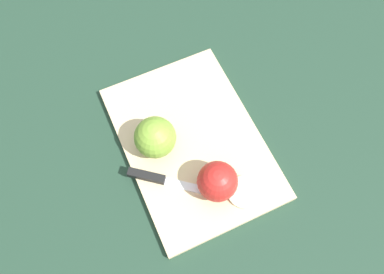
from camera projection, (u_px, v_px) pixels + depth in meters
name	position (u px, v px, depth m)	size (l,w,h in m)	color
ground_plane	(192.00, 144.00, 0.80)	(4.00, 4.00, 0.00)	#1E3828
cutting_board	(192.00, 142.00, 0.80)	(0.43, 0.34, 0.02)	#D1B789
apple_half_left	(155.00, 137.00, 0.75)	(0.09, 0.09, 0.09)	olive
apple_half_right	(217.00, 181.00, 0.71)	(0.08, 0.08, 0.08)	red
knife	(155.00, 178.00, 0.75)	(0.14, 0.13, 0.02)	silver
apple_slice	(244.00, 192.00, 0.74)	(0.07, 0.07, 0.01)	beige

